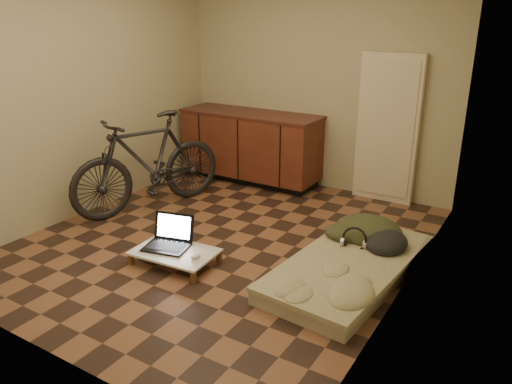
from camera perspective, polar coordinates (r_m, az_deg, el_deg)
The scene contains 10 objects.
room_shell at distance 4.52m, azimuth -4.08°, elevation 9.45°, with size 3.50×4.00×2.60m.
cabinets at distance 6.50m, azimuth -0.59°, elevation 5.26°, with size 1.84×0.62×0.91m.
appliance_panel at distance 5.93m, azimuth 14.82°, elevation 6.96°, with size 0.70×0.10×1.70m, color beige.
bicycle at distance 5.64m, azimuth -12.28°, elevation 3.87°, with size 0.54×1.85×1.20m, color black.
futon at distance 4.36m, azimuth 10.58°, elevation -8.44°, with size 1.00×1.83×0.15m.
clothing_pile at distance 4.68m, azimuth 13.17°, elevation -3.70°, with size 0.67×0.56×0.27m, color #323720, non-canonical shape.
headphones at distance 4.51m, azimuth 11.18°, elevation -5.20°, with size 0.24×0.22×0.16m, color black, non-canonical shape.
lap_desk at distance 4.52m, azimuth -9.25°, elevation -6.82°, with size 0.76×0.52×0.12m.
laptop at distance 4.60m, azimuth -9.91°, elevation -5.46°, with size 0.46×0.43×0.26m.
mouse at distance 4.36m, azimuth -6.94°, elevation -7.26°, with size 0.06×0.11×0.04m, color white.
Camera 1 is at (2.59, -3.61, 2.14)m, focal length 35.00 mm.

